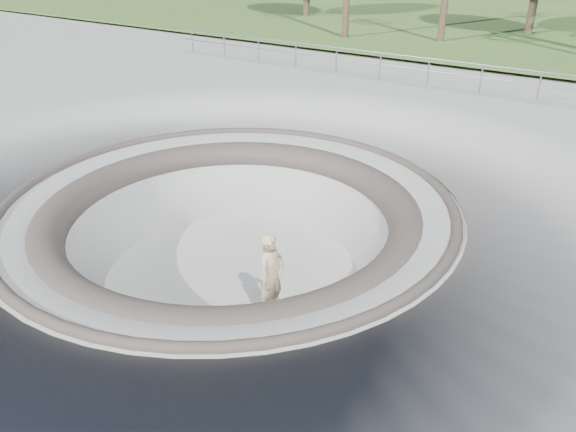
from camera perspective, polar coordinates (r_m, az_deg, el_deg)
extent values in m
plane|color=#ACABA6|center=(12.78, -5.98, 1.47)|extent=(180.00, 180.00, 0.00)
torus|color=#ACABA6|center=(13.76, -5.58, -6.06)|extent=(14.00, 14.00, 4.00)
cylinder|color=#ACABA6|center=(13.73, -5.59, -5.88)|extent=(6.60, 6.60, 0.10)
torus|color=#48403A|center=(12.79, -5.97, 1.39)|extent=(10.24, 10.24, 0.24)
torus|color=#48403A|center=(12.98, -5.88, -0.32)|extent=(8.91, 8.91, 0.81)
cube|color=#3C5F26|center=(43.76, 24.92, 17.85)|extent=(180.00, 36.00, 0.12)
ellipsoid|color=brown|center=(71.27, 9.22, 17.15)|extent=(50.40, 36.00, 23.40)
cylinder|color=gray|center=(22.51, 14.21, 15.24)|extent=(25.00, 0.05, 0.05)
cylinder|color=gray|center=(22.60, 14.08, 14.13)|extent=(25.00, 0.05, 0.05)
cube|color=brown|center=(12.13, -1.65, -9.97)|extent=(0.94, 0.34, 0.02)
cylinder|color=#B6B6BB|center=(12.16, -1.65, -10.12)|extent=(0.06, 0.19, 0.04)
cylinder|color=#B6B6BB|center=(12.16, -1.65, -10.12)|extent=(0.06, 0.19, 0.04)
cylinder|color=white|center=(12.16, -1.65, -10.15)|extent=(0.07, 0.04, 0.07)
cylinder|color=white|center=(12.16, -1.65, -10.15)|extent=(0.07, 0.04, 0.07)
cylinder|color=white|center=(12.16, -1.65, -10.15)|extent=(0.07, 0.04, 0.07)
cylinder|color=white|center=(12.16, -1.65, -10.15)|extent=(0.07, 0.04, 0.07)
imported|color=#D1B887|center=(11.57, -1.71, -6.11)|extent=(0.47, 0.71, 1.93)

